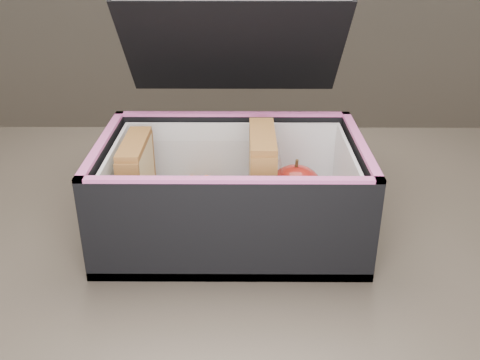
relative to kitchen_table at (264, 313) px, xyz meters
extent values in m
cube|color=brown|center=(0.00, 0.00, 0.08)|extent=(1.20, 0.80, 0.03)
cube|color=black|center=(-0.04, 0.20, 0.28)|extent=(0.29, 0.13, 0.15)
cube|color=tan|center=(-0.16, 0.04, 0.16)|extent=(0.01, 0.09, 0.09)
cube|color=#CB6A71|center=(-0.15, 0.04, 0.15)|extent=(0.01, 0.09, 0.09)
cube|color=tan|center=(-0.14, 0.04, 0.16)|extent=(0.01, 0.09, 0.09)
cube|color=brown|center=(-0.15, 0.04, 0.21)|extent=(0.03, 0.09, 0.01)
cube|color=tan|center=(-0.01, 0.04, 0.16)|extent=(0.01, 0.10, 0.10)
cube|color=#CB6A71|center=(0.00, 0.04, 0.16)|extent=(0.01, 0.10, 0.10)
cube|color=tan|center=(0.00, 0.04, 0.16)|extent=(0.01, 0.10, 0.10)
cube|color=brown|center=(0.00, 0.04, 0.22)|extent=(0.03, 0.10, 0.01)
cylinder|color=#CF5E0D|center=(-0.08, 0.05, 0.11)|extent=(0.02, 0.09, 0.01)
cylinder|color=#CF5E0D|center=(-0.07, 0.01, 0.12)|extent=(0.02, 0.09, 0.01)
cylinder|color=#CF5E0D|center=(-0.07, 0.02, 0.14)|extent=(0.02, 0.09, 0.01)
cylinder|color=#CF5E0D|center=(-0.07, 0.01, 0.11)|extent=(0.02, 0.09, 0.01)
cylinder|color=#CF5E0D|center=(-0.06, 0.06, 0.12)|extent=(0.02, 0.09, 0.01)
cylinder|color=#CF5E0D|center=(-0.07, 0.01, 0.14)|extent=(0.02, 0.09, 0.01)
cylinder|color=#CF5E0D|center=(-0.09, 0.04, 0.11)|extent=(0.03, 0.09, 0.01)
cylinder|color=#CF5E0D|center=(-0.09, 0.07, 0.12)|extent=(0.02, 0.09, 0.01)
cylinder|color=#CF5E0D|center=(-0.08, 0.05, 0.14)|extent=(0.02, 0.09, 0.01)
cylinder|color=#CF5E0D|center=(-0.06, 0.05, 0.11)|extent=(0.01, 0.09, 0.01)
cube|color=white|center=(0.04, 0.06, 0.11)|extent=(0.09, 0.09, 0.01)
ellipsoid|color=maroon|center=(0.04, 0.05, 0.14)|extent=(0.08, 0.08, 0.06)
cylinder|color=#422F17|center=(0.04, 0.05, 0.18)|extent=(0.01, 0.01, 0.01)
camera|label=1|loc=(-0.03, -0.51, 0.43)|focal=40.00mm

